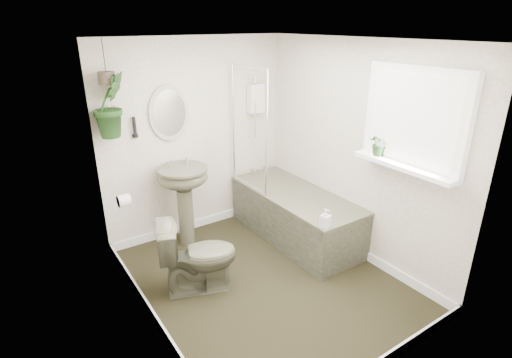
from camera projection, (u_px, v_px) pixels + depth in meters
floor at (264, 280)px, 4.05m from camera, size 2.30×2.80×0.02m
ceiling at (266, 39)px, 3.19m from camera, size 2.30×2.80×0.02m
wall_back at (196, 138)px, 4.70m from camera, size 2.30×0.02×2.30m
wall_front at (393, 240)px, 2.53m from camera, size 2.30×0.02×2.30m
wall_left at (140, 204)px, 3.01m from camera, size 0.02×2.80×2.30m
wall_right at (355, 152)px, 4.22m from camera, size 0.02×2.80×2.30m
skirting at (264, 276)px, 4.02m from camera, size 2.30×2.80×0.10m
bathtub at (295, 215)px, 4.74m from camera, size 0.72×1.72×0.58m
bath_screen at (249, 130)px, 4.58m from camera, size 0.04×0.72×1.40m
shower_box at (256, 98)px, 4.92m from camera, size 0.20×0.10×0.35m
oval_mirror at (169, 113)px, 4.37m from camera, size 0.46×0.03×0.62m
wall_sconce at (135, 127)px, 4.19m from camera, size 0.04×0.04×0.22m
toilet_roll_holder at (124, 200)px, 3.68m from camera, size 0.11×0.11×0.11m
window_recess at (415, 119)px, 3.46m from camera, size 0.08×1.00×0.90m
window_sill at (403, 166)px, 3.58m from camera, size 0.18×1.00×0.04m
window_blinds at (412, 120)px, 3.44m from camera, size 0.01×0.86×0.76m
toilet at (198, 256)px, 3.78m from camera, size 0.82×0.63×0.74m
pedestal_sink at (185, 206)px, 4.56m from camera, size 0.65×0.59×0.94m
sill_plant at (379, 143)px, 3.77m from camera, size 0.25×0.23×0.23m
hanging_plant at (110, 105)px, 3.88m from camera, size 0.42×0.38×0.63m
soap_bottle at (325, 218)px, 3.83m from camera, size 0.10×0.11×0.19m
hanging_pot at (107, 78)px, 3.79m from camera, size 0.16×0.16×0.12m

